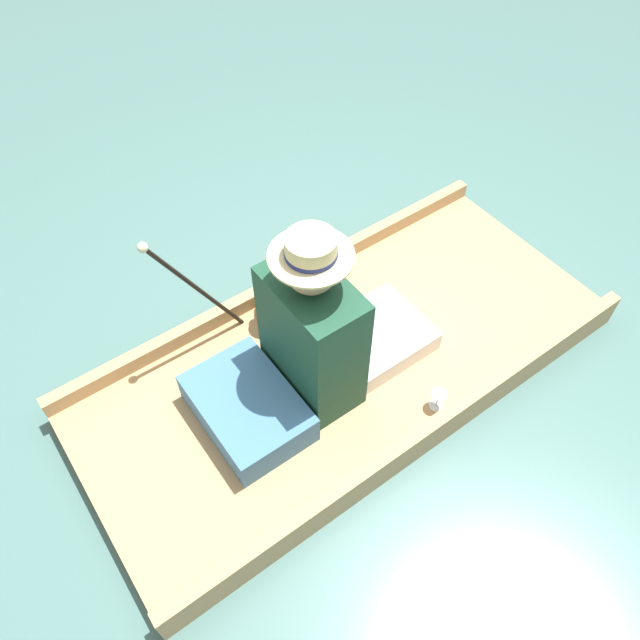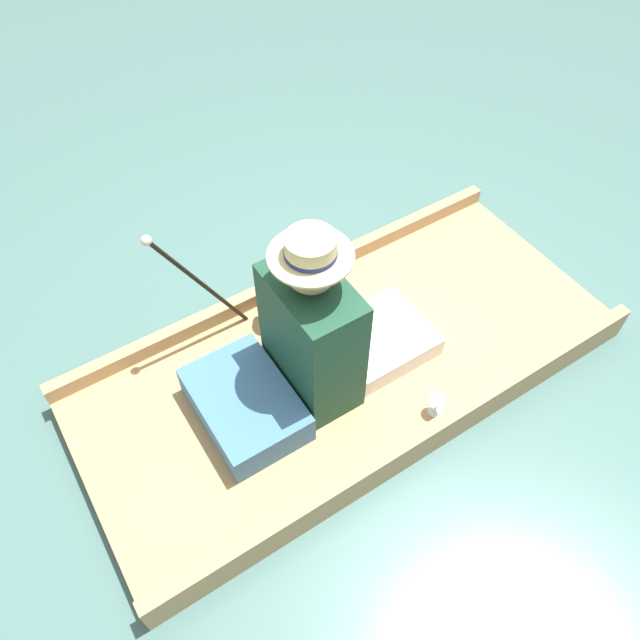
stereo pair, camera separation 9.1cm
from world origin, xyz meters
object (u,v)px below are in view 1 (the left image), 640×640
Objects in this scene: walking_cane at (188,282)px; wine_glass at (438,397)px; seated_person at (326,331)px; teddy_bear at (277,297)px.

wine_glass is at bearing 36.01° from walking_cane.
seated_person is 8.81× the size of wine_glass.
walking_cane is (-0.09, -0.37, 0.26)m from teddy_bear.
wine_glass is (0.43, 0.30, -0.26)m from seated_person.
wine_glass is 1.20m from walking_cane.
walking_cane is at bearing -104.00° from teddy_bear.
teddy_bear is at bearing 76.00° from walking_cane.
wine_glass is 0.14× the size of walking_cane.
seated_person is 2.42× the size of teddy_bear.
seated_person is at bearing -1.01° from teddy_bear.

